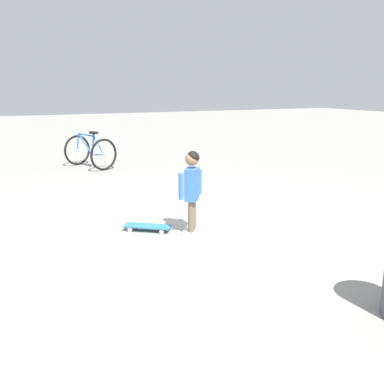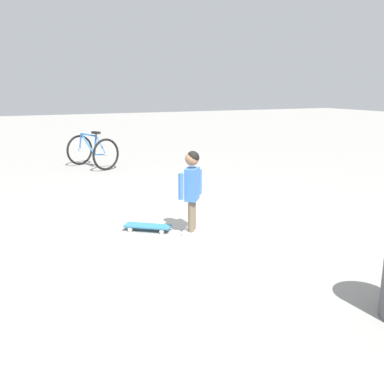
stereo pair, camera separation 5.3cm
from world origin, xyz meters
The scene contains 4 objects.
ground_plane centered at (0.00, 0.00, 0.00)m, with size 50.00×50.00×0.00m, color gray.
child_person centered at (-0.09, -0.54, 0.66)m, with size 0.38×0.28×1.06m.
skateboard centered at (-0.55, -0.18, 0.06)m, with size 0.60×0.51×0.07m.
bicycle_mid centered at (-0.24, 4.61, 0.38)m, with size 1.07×1.26×0.85m.
Camera 1 is at (-2.27, -5.14, 1.81)m, focal length 39.79 mm.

